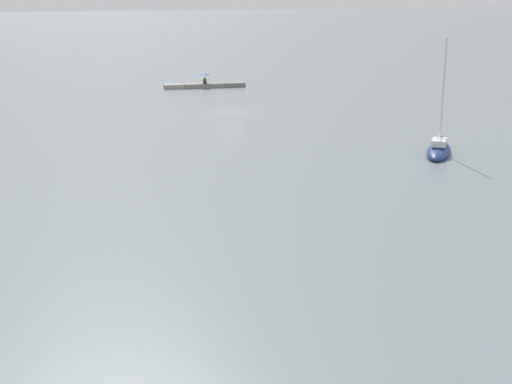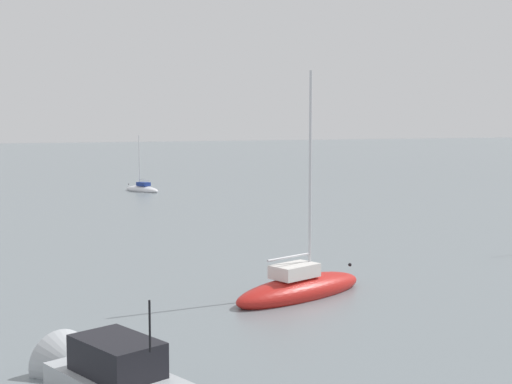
# 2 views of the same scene
# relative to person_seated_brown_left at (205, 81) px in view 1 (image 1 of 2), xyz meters

# --- Properties ---
(ground_plane) EXTENTS (500.00, 500.00, 0.00)m
(ground_plane) POSITION_rel_person_seated_brown_left_xyz_m (0.05, 17.77, -0.77)
(ground_plane) COLOR slate
(seawall_pier) EXTENTS (9.79, 1.55, 0.52)m
(seawall_pier) POSITION_rel_person_seated_brown_left_xyz_m (0.05, -0.03, -0.51)
(seawall_pier) COLOR slate
(seawall_pier) RESTS_ON ground_plane
(person_seated_brown_left) EXTENTS (0.41, 0.61, 0.73)m
(person_seated_brown_left) POSITION_rel_person_seated_brown_left_xyz_m (0.00, 0.00, 0.00)
(person_seated_brown_left) COLOR #1E2333
(person_seated_brown_left) RESTS_ON seawall_pier
(umbrella_open_navy) EXTENTS (1.16, 1.16, 1.26)m
(umbrella_open_navy) POSITION_rel_person_seated_brown_left_xyz_m (-0.00, 0.02, 0.85)
(umbrella_open_navy) COLOR black
(umbrella_open_navy) RESTS_ON seawall_pier
(sailboat_navy_near) EXTENTS (4.44, 5.95, 8.78)m
(sailboat_navy_near) POSITION_rel_person_seated_brown_left_xyz_m (-11.65, 38.78, -0.47)
(sailboat_navy_near) COLOR navy
(sailboat_navy_near) RESTS_ON ground_plane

